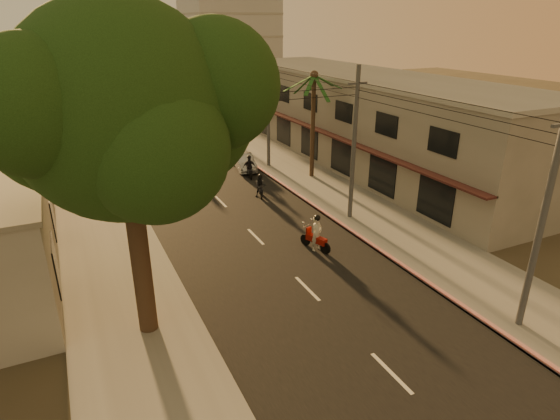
# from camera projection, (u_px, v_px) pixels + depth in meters

# --- Properties ---
(ground) EXTENTS (160.00, 160.00, 0.00)m
(ground) POSITION_uv_depth(u_px,v_px,m) (330.00, 312.00, 19.33)
(ground) COLOR #383023
(ground) RESTS_ON ground
(road) EXTENTS (10.00, 140.00, 0.02)m
(road) POSITION_uv_depth(u_px,v_px,m) (196.00, 176.00, 36.04)
(road) COLOR black
(road) RESTS_ON ground
(sidewalk_right) EXTENTS (5.00, 140.00, 0.12)m
(sidewalk_right) POSITION_uv_depth(u_px,v_px,m) (283.00, 164.00, 39.01)
(sidewalk_right) COLOR slate
(sidewalk_right) RESTS_ON ground
(sidewalk_left) EXTENTS (5.00, 140.00, 0.12)m
(sidewalk_left) POSITION_uv_depth(u_px,v_px,m) (92.00, 190.00, 33.03)
(sidewalk_left) COLOR slate
(sidewalk_left) RESTS_ON ground
(curb_stripe) EXTENTS (0.20, 60.00, 0.20)m
(curb_stripe) POSITION_uv_depth(u_px,v_px,m) (283.00, 185.00, 33.86)
(curb_stripe) COLOR red
(curb_stripe) RESTS_ON ground
(shophouse_row) EXTENTS (8.80, 34.20, 7.30)m
(shophouse_row) POSITION_uv_depth(u_px,v_px,m) (364.00, 118.00, 38.55)
(shophouse_row) COLOR gray
(shophouse_row) RESTS_ON ground
(broadleaf_tree) EXTENTS (9.60, 8.70, 12.10)m
(broadleaf_tree) POSITION_uv_depth(u_px,v_px,m) (133.00, 110.00, 15.28)
(broadleaf_tree) COLOR black
(broadleaf_tree) RESTS_ON ground
(palm_tree) EXTENTS (5.00, 5.00, 8.20)m
(palm_tree) POSITION_uv_depth(u_px,v_px,m) (314.00, 81.00, 33.18)
(palm_tree) COLOR black
(palm_tree) RESTS_ON ground
(utility_poles) EXTENTS (1.20, 48.26, 9.00)m
(utility_poles) POSITION_uv_depth(u_px,v_px,m) (268.00, 85.00, 36.04)
(utility_poles) COLOR #38383A
(utility_poles) RESTS_ON ground
(filler_right) EXTENTS (8.00, 14.00, 6.00)m
(filler_right) POSITION_uv_depth(u_px,v_px,m) (245.00, 87.00, 61.38)
(filler_right) COLOR #A59E95
(filler_right) RESTS_ON ground
(filler_left_far) EXTENTS (8.00, 14.00, 7.00)m
(filler_left_far) POSITION_uv_depth(u_px,v_px,m) (5.00, 89.00, 55.87)
(filler_left_far) COLOR #A59E95
(filler_left_far) RESTS_ON ground
(scooter_red) EXTENTS (1.06, 1.95, 2.00)m
(scooter_red) POSITION_uv_depth(u_px,v_px,m) (316.00, 234.00, 24.23)
(scooter_red) COLOR black
(scooter_red) RESTS_ON ground
(scooter_mid_a) EXTENTS (1.07, 1.59, 1.61)m
(scooter_mid_a) POSITION_uv_depth(u_px,v_px,m) (260.00, 186.00, 31.65)
(scooter_mid_a) COLOR black
(scooter_mid_a) RESTS_ON ground
(scooter_mid_b) EXTENTS (1.12, 1.77, 1.75)m
(scooter_mid_b) POSITION_uv_depth(u_px,v_px,m) (249.00, 167.00, 35.53)
(scooter_mid_b) COLOR black
(scooter_mid_b) RESTS_ON ground
(scooter_far_a) EXTENTS (0.93, 2.02, 2.00)m
(scooter_far_a) POSITION_uv_depth(u_px,v_px,m) (184.00, 158.00, 37.62)
(scooter_far_a) COLOR black
(scooter_far_a) RESTS_ON ground
(scooter_far_b) EXTENTS (1.36, 1.65, 1.67)m
(scooter_far_b) POSITION_uv_depth(u_px,v_px,m) (188.00, 127.00, 49.06)
(scooter_far_b) COLOR black
(scooter_far_b) RESTS_ON ground
(parked_car) EXTENTS (2.47, 4.22, 1.26)m
(parked_car) POSITION_uv_depth(u_px,v_px,m) (244.00, 162.00, 37.50)
(parked_car) COLOR #A3A5AB
(parked_car) RESTS_ON ground
(scooter_far_c) EXTENTS (1.09, 1.92, 1.90)m
(scooter_far_c) POSITION_uv_depth(u_px,v_px,m) (153.00, 121.00, 51.45)
(scooter_far_c) COLOR black
(scooter_far_c) RESTS_ON ground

